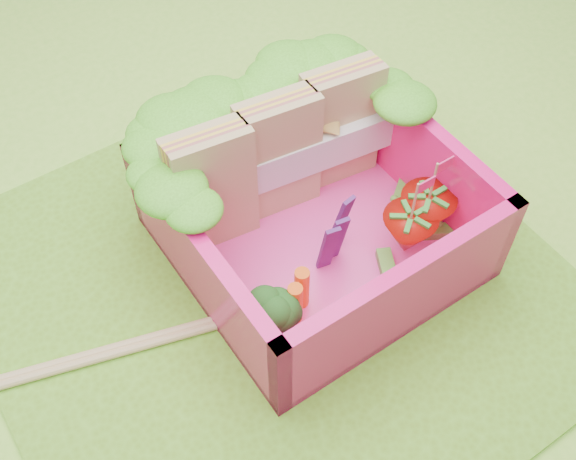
# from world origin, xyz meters

# --- Properties ---
(ground) EXTENTS (14.00, 14.00, 0.00)m
(ground) POSITION_xyz_m (0.00, 0.00, 0.00)
(ground) COLOR #8BDA3D
(ground) RESTS_ON ground
(placemat) EXTENTS (2.60, 2.60, 0.03)m
(placemat) POSITION_xyz_m (0.00, 0.00, 0.01)
(placemat) COLOR #69A725
(placemat) RESTS_ON ground
(bento_floor) EXTENTS (1.30, 1.30, 0.05)m
(bento_floor) POSITION_xyz_m (0.32, 0.08, 0.06)
(bento_floor) COLOR #FF41A6
(bento_floor) RESTS_ON placemat
(bento_box) EXTENTS (1.30, 1.30, 0.55)m
(bento_box) POSITION_xyz_m (0.32, 0.08, 0.31)
(bento_box) COLOR #FF1577
(bento_box) RESTS_ON placemat
(lettuce_ruffle) EXTENTS (1.43, 0.77, 0.11)m
(lettuce_ruffle) POSITION_xyz_m (0.32, 0.56, 0.64)
(lettuce_ruffle) COLOR #439C1C
(lettuce_ruffle) RESTS_ON bento_box
(sandwich_stack) EXTENTS (1.24, 0.33, 0.68)m
(sandwich_stack) POSITION_xyz_m (0.32, 0.40, 0.41)
(sandwich_stack) COLOR tan
(sandwich_stack) RESTS_ON bento_floor
(broccoli) EXTENTS (0.33, 0.33, 0.25)m
(broccoli) POSITION_xyz_m (-0.15, -0.25, 0.25)
(broccoli) COLOR #6DA550
(broccoli) RESTS_ON bento_floor
(carrot_sticks) EXTENTS (0.14, 0.12, 0.25)m
(carrot_sticks) POSITION_xyz_m (0.02, -0.20, 0.20)
(carrot_sticks) COLOR #FF5715
(carrot_sticks) RESTS_ON bento_floor
(purple_wedges) EXTENTS (0.22, 0.13, 0.38)m
(purple_wedges) POSITION_xyz_m (0.33, -0.06, 0.27)
(purple_wedges) COLOR #461A5B
(purple_wedges) RESTS_ON bento_floor
(strawberry_left) EXTENTS (0.26, 0.26, 0.50)m
(strawberry_left) POSITION_xyz_m (0.64, -0.22, 0.22)
(strawberry_left) COLOR #B51D0B
(strawberry_left) RESTS_ON bento_floor
(strawberry_right) EXTENTS (0.27, 0.27, 0.51)m
(strawberry_right) POSITION_xyz_m (0.79, -0.18, 0.22)
(strawberry_right) COLOR #B51D0B
(strawberry_right) RESTS_ON bento_floor
(snap_peas) EXTENTS (0.60, 0.63, 0.05)m
(snap_peas) POSITION_xyz_m (0.70, -0.17, 0.11)
(snap_peas) COLOR #61AC36
(snap_peas) RESTS_ON bento_floor
(chopsticks) EXTENTS (1.96, 0.61, 0.04)m
(chopsticks) POSITION_xyz_m (-0.91, 0.14, 0.05)
(chopsticks) COLOR #DFB47A
(chopsticks) RESTS_ON placemat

